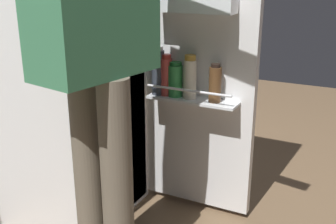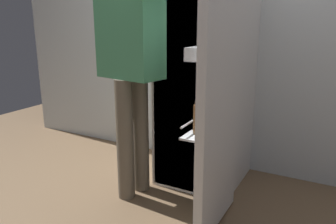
% 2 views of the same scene
% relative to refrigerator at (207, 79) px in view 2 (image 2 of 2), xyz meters
% --- Properties ---
extents(ground_plane, '(6.32, 6.32, 0.00)m').
position_rel_refrigerator_xyz_m(ground_plane, '(-0.03, -0.52, -0.82)').
color(ground_plane, brown).
extents(kitchen_wall, '(4.40, 0.10, 2.47)m').
position_rel_refrigerator_xyz_m(kitchen_wall, '(-0.03, 0.42, 0.41)').
color(kitchen_wall, silver).
rests_on(kitchen_wall, ground_plane).
extents(refrigerator, '(0.65, 1.21, 1.64)m').
position_rel_refrigerator_xyz_m(refrigerator, '(0.00, 0.00, 0.00)').
color(refrigerator, white).
rests_on(refrigerator, ground_plane).
extents(person, '(0.57, 0.82, 1.73)m').
position_rel_refrigerator_xyz_m(person, '(-0.37, -0.44, 0.23)').
color(person, '#665B4C').
rests_on(person, ground_plane).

